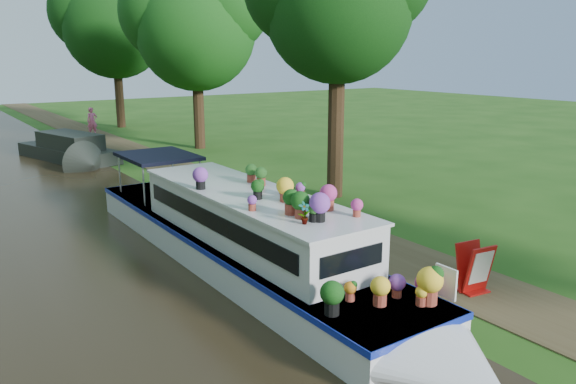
{
  "coord_description": "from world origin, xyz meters",
  "views": [
    {
      "loc": [
        -8.32,
        -11.67,
        4.82
      ],
      "look_at": [
        -0.2,
        0.07,
        1.3
      ],
      "focal_mm": 35.0,
      "sensor_mm": 36.0,
      "label": 1
    }
  ],
  "objects_px": {
    "second_boat": "(70,150)",
    "pedestrian_pink": "(92,121)",
    "plant_boat": "(249,237)",
    "sandwich_board": "(475,270)"
  },
  "relations": [
    {
      "from": "second_boat",
      "to": "pedestrian_pink",
      "type": "bearing_deg",
      "value": 52.14
    },
    {
      "from": "plant_boat",
      "to": "pedestrian_pink",
      "type": "xyz_separation_m",
      "value": [
        3.45,
        24.2,
        0.02
      ]
    },
    {
      "from": "sandwich_board",
      "to": "pedestrian_pink",
      "type": "bearing_deg",
      "value": 97.55
    },
    {
      "from": "second_boat",
      "to": "pedestrian_pink",
      "type": "distance_m",
      "value": 8.46
    },
    {
      "from": "pedestrian_pink",
      "to": "second_boat",
      "type": "bearing_deg",
      "value": -112.83
    },
    {
      "from": "plant_boat",
      "to": "second_boat",
      "type": "bearing_deg",
      "value": 89.3
    },
    {
      "from": "plant_boat",
      "to": "second_boat",
      "type": "distance_m",
      "value": 16.41
    },
    {
      "from": "pedestrian_pink",
      "to": "plant_boat",
      "type": "bearing_deg",
      "value": -98.33
    },
    {
      "from": "second_boat",
      "to": "pedestrian_pink",
      "type": "height_order",
      "value": "pedestrian_pink"
    },
    {
      "from": "second_boat",
      "to": "sandwich_board",
      "type": "bearing_deg",
      "value": -96.6
    }
  ]
}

